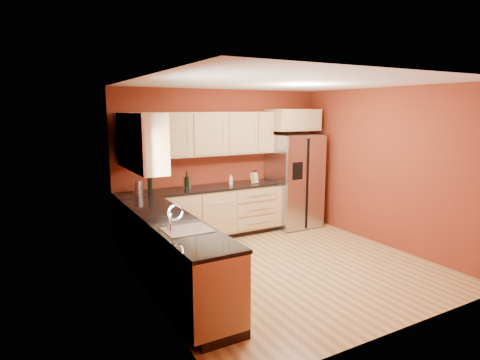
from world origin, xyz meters
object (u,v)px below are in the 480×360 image
object	(u,v)px
canister_left	(187,183)
wine_bottle_a	(150,182)
refrigerator	(294,181)
soap_dispenser	(231,180)
knife_block	(254,178)

from	to	relation	value
canister_left	wine_bottle_a	world-z (taller)	wine_bottle_a
refrigerator	soap_dispenser	world-z (taller)	refrigerator
refrigerator	canister_left	world-z (taller)	refrigerator
refrigerator	wine_bottle_a	distance (m)	2.81
canister_left	wine_bottle_a	size ratio (longest dim) A/B	0.60
refrigerator	knife_block	size ratio (longest dim) A/B	9.01
canister_left	soap_dispenser	world-z (taller)	canister_left
wine_bottle_a	soap_dispenser	distance (m)	1.47
knife_block	soap_dispenser	xyz separation A→B (m)	(-0.44, 0.08, -0.01)
wine_bottle_a	knife_block	distance (m)	1.91
wine_bottle_a	canister_left	bearing A→B (deg)	0.65
knife_block	soap_dispenser	world-z (taller)	knife_block
canister_left	knife_block	size ratio (longest dim) A/B	1.01
wine_bottle_a	soap_dispenser	size ratio (longest dim) A/B	1.82
canister_left	soap_dispenser	distance (m)	0.82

